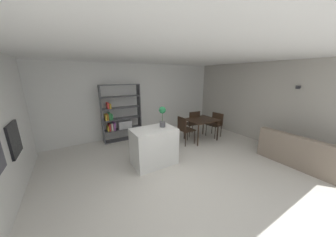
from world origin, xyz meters
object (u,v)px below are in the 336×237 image
kitchen_island (154,146)px  sofa (301,154)px  dining_table (201,122)px  open_bookshelf (120,117)px  dining_chair_island_side (184,128)px  built_in_oven (14,139)px  dining_chair_far (193,122)px  dining_chair_window_side (216,122)px  potted_plant_on_island (162,115)px

kitchen_island → sofa: kitchen_island is taller
dining_table → sofa: (1.01, -2.52, -0.38)m
kitchen_island → open_bookshelf: size_ratio=0.55×
dining_chair_island_side → built_in_oven: bearing=90.0°
sofa → dining_table: bearing=21.8°
open_bookshelf → sofa: 5.21m
dining_chair_island_side → dining_chair_far: dining_chair_far is taller
dining_chair_window_side → dining_chair_far: 0.83m
dining_table → dining_chair_far: size_ratio=1.07×
dining_chair_window_side → sofa: bearing=0.5°
potted_plant_on_island → sofa: size_ratio=0.29×
dining_chair_window_side → dining_table: bearing=-95.5°
kitchen_island → dining_chair_window_side: bearing=11.8°
dining_chair_island_side → dining_chair_far: 0.83m
dining_table → dining_chair_island_side: dining_chair_island_side is taller
built_in_oven → kitchen_island: size_ratio=0.58×
dining_chair_window_side → sofa: 2.56m
dining_chair_far → sofa: bearing=113.9°
dining_table → dining_chair_far: (-0.01, 0.43, -0.11)m
dining_table → dining_chair_window_side: 0.72m
open_bookshelf → dining_chair_island_side: 2.19m
dining_chair_window_side → dining_chair_far: dining_chair_far is taller
potted_plant_on_island → dining_chair_far: bearing=28.3°
dining_table → dining_chair_far: 0.44m
potted_plant_on_island → dining_table: potted_plant_on_island is taller
potted_plant_on_island → open_bookshelf: size_ratio=0.27×
open_bookshelf → dining_chair_window_side: (3.06, -1.42, -0.30)m
built_in_oven → dining_chair_island_side: size_ratio=0.67×
kitchen_island → dining_chair_island_side: 1.49m
kitchen_island → dining_chair_window_side: 2.86m
dining_chair_far → built_in_oven: bearing=11.9°
dining_chair_far → sofa: (1.02, -2.95, -0.27)m
dining_chair_island_side → dining_chair_far: bearing=-60.5°
dining_table → dining_chair_island_side: bearing=-179.7°
potted_plant_on_island → dining_chair_far: potted_plant_on_island is taller
dining_chair_far → sofa: 3.13m
dining_chair_island_side → sofa: (1.73, -2.52, -0.27)m
open_bookshelf → dining_chair_island_side: open_bookshelf is taller
potted_plant_on_island → dining_chair_window_side: 2.69m
built_in_oven → dining_table: (4.68, 0.14, -0.40)m
kitchen_island → dining_chair_far: (2.08, 1.00, 0.09)m
dining_table → dining_chair_far: dining_chair_far is taller
built_in_oven → dining_chair_window_side: (5.39, 0.15, -0.54)m
dining_chair_far → kitchen_island: bearing=30.6°
built_in_oven → dining_chair_island_side: bearing=2.0°
kitchen_island → dining_chair_far: size_ratio=1.12×
potted_plant_on_island → dining_chair_window_side: bearing=12.4°
built_in_oven → dining_chair_island_side: (3.97, 0.14, -0.51)m
potted_plant_on_island → dining_chair_island_side: (1.11, 0.55, -0.68)m
open_bookshelf → dining_table: (2.35, -1.43, -0.17)m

